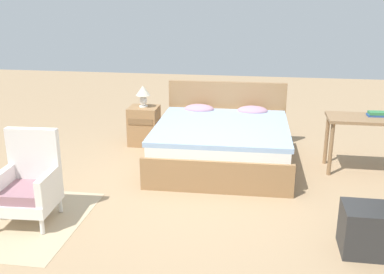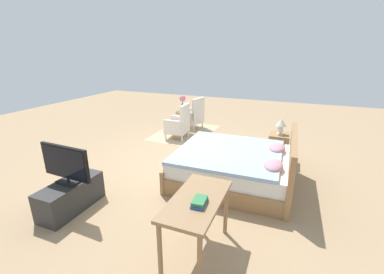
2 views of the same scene
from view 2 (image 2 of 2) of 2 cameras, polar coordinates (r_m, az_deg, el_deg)
name	(u,v)px [view 2 (image 2 of 2)]	position (r m, az deg, el deg)	size (l,w,h in m)	color
ground_plane	(186,167)	(5.23, -1.28, -6.59)	(16.00, 16.00, 0.00)	#A38460
floor_rug	(185,132)	(7.35, -1.57, 1.02)	(2.10, 1.50, 0.01)	tan
bed	(235,166)	(4.62, 9.63, -6.39)	(1.83, 2.02, 0.96)	#997047
armchair_by_window_left	(194,116)	(7.68, 0.35, 4.74)	(0.65, 0.65, 0.92)	white
armchair_by_window_right	(179,125)	(6.76, -2.92, 2.77)	(0.57, 0.57, 0.92)	white
side_table	(183,120)	(7.27, -2.07, 3.84)	(0.40, 0.40, 0.59)	brown
flower_vase	(183,102)	(7.16, -2.12, 7.82)	(0.17, 0.17, 0.48)	#4C709E
nightstand	(278,147)	(5.71, 18.64, -2.20)	(0.44, 0.41, 0.59)	#997047
table_lamp	(281,124)	(5.56, 19.18, 2.71)	(0.22, 0.22, 0.33)	silver
tv_stand	(71,196)	(4.24, -25.29, -11.74)	(0.96, 0.40, 0.43)	#2D2D2D
tv_flatscreen	(65,164)	(4.02, -26.32, -5.40)	(0.21, 0.84, 0.56)	black
vanity_desk	(197,207)	(2.89, 1.10, -15.28)	(1.04, 0.52, 0.73)	#8E6B47
book_stack	(199,202)	(2.72, 1.67, -14.19)	(0.23, 0.14, 0.06)	#284C8E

